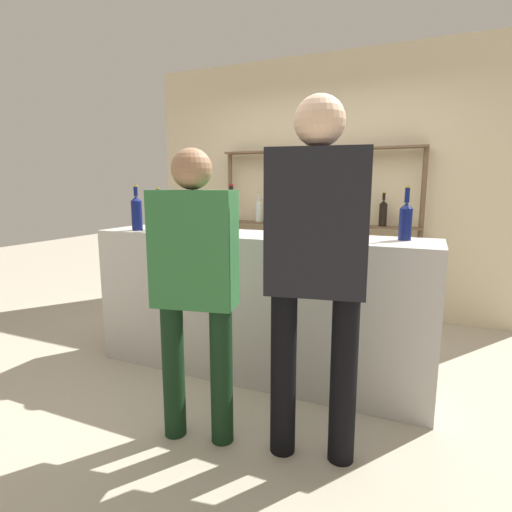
{
  "coord_description": "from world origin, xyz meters",
  "views": [
    {
      "loc": [
        1.14,
        -2.62,
        1.4
      ],
      "look_at": [
        0.0,
        0.0,
        0.9
      ],
      "focal_mm": 28.0,
      "sensor_mm": 36.0,
      "label": 1
    }
  ],
  "objects_px": {
    "counter_bottle_2": "(137,212)",
    "counter_bottle_4": "(159,215)",
    "counter_bottle_1": "(406,220)",
    "server_behind_counter": "(306,236)",
    "wine_glass": "(154,215)",
    "ice_bucket": "(196,217)",
    "counter_bottle_3": "(231,214)",
    "customer_center": "(195,277)",
    "cork_jar": "(300,228)",
    "customer_right": "(316,256)",
    "counter_bottle_0": "(334,218)"
  },
  "relations": [
    {
      "from": "ice_bucket",
      "to": "wine_glass",
      "type": "bearing_deg",
      "value": -177.67
    },
    {
      "from": "counter_bottle_3",
      "to": "customer_right",
      "type": "height_order",
      "value": "customer_right"
    },
    {
      "from": "counter_bottle_4",
      "to": "customer_center",
      "type": "relative_size",
      "value": 0.21
    },
    {
      "from": "counter_bottle_0",
      "to": "server_behind_counter",
      "type": "distance_m",
      "value": 0.89
    },
    {
      "from": "cork_jar",
      "to": "customer_right",
      "type": "bearing_deg",
      "value": -67.14
    },
    {
      "from": "counter_bottle_2",
      "to": "cork_jar",
      "type": "xyz_separation_m",
      "value": [
        1.3,
        0.11,
        -0.08
      ]
    },
    {
      "from": "counter_bottle_2",
      "to": "counter_bottle_4",
      "type": "distance_m",
      "value": 0.19
    },
    {
      "from": "counter_bottle_0",
      "to": "counter_bottle_1",
      "type": "relative_size",
      "value": 0.99
    },
    {
      "from": "counter_bottle_1",
      "to": "counter_bottle_2",
      "type": "bearing_deg",
      "value": -173.51
    },
    {
      "from": "counter_bottle_1",
      "to": "counter_bottle_3",
      "type": "height_order",
      "value": "counter_bottle_3"
    },
    {
      "from": "counter_bottle_4",
      "to": "customer_right",
      "type": "xyz_separation_m",
      "value": [
        1.42,
        -0.65,
        -0.12
      ]
    },
    {
      "from": "cork_jar",
      "to": "server_behind_counter",
      "type": "distance_m",
      "value": 0.9
    },
    {
      "from": "counter_bottle_4",
      "to": "wine_glass",
      "type": "relative_size",
      "value": 2.08
    },
    {
      "from": "wine_glass",
      "to": "ice_bucket",
      "type": "height_order",
      "value": "ice_bucket"
    },
    {
      "from": "server_behind_counter",
      "to": "wine_glass",
      "type": "bearing_deg",
      "value": -51.6
    },
    {
      "from": "server_behind_counter",
      "to": "counter_bottle_2",
      "type": "bearing_deg",
      "value": -51.79
    },
    {
      "from": "ice_bucket",
      "to": "cork_jar",
      "type": "bearing_deg",
      "value": 0.55
    },
    {
      "from": "counter_bottle_2",
      "to": "counter_bottle_4",
      "type": "relative_size",
      "value": 1.05
    },
    {
      "from": "counter_bottle_2",
      "to": "customer_right",
      "type": "xyz_separation_m",
      "value": [
        1.6,
        -0.62,
        -0.13
      ]
    },
    {
      "from": "counter_bottle_1",
      "to": "server_behind_counter",
      "type": "bearing_deg",
      "value": 139.32
    },
    {
      "from": "counter_bottle_4",
      "to": "server_behind_counter",
      "type": "relative_size",
      "value": 0.2
    },
    {
      "from": "counter_bottle_1",
      "to": "customer_center",
      "type": "relative_size",
      "value": 0.22
    },
    {
      "from": "ice_bucket",
      "to": "server_behind_counter",
      "type": "relative_size",
      "value": 0.14
    },
    {
      "from": "wine_glass",
      "to": "server_behind_counter",
      "type": "distance_m",
      "value": 1.34
    },
    {
      "from": "counter_bottle_3",
      "to": "server_behind_counter",
      "type": "xyz_separation_m",
      "value": [
        0.36,
        0.76,
        -0.24
      ]
    },
    {
      "from": "counter_bottle_2",
      "to": "counter_bottle_3",
      "type": "height_order",
      "value": "counter_bottle_3"
    },
    {
      "from": "counter_bottle_4",
      "to": "wine_glass",
      "type": "xyz_separation_m",
      "value": [
        -0.08,
        0.05,
        -0.01
      ]
    },
    {
      "from": "counter_bottle_1",
      "to": "wine_glass",
      "type": "height_order",
      "value": "counter_bottle_1"
    },
    {
      "from": "wine_glass",
      "to": "cork_jar",
      "type": "bearing_deg",
      "value": 1.11
    },
    {
      "from": "counter_bottle_1",
      "to": "customer_right",
      "type": "bearing_deg",
      "value": -112.84
    },
    {
      "from": "counter_bottle_1",
      "to": "wine_glass",
      "type": "xyz_separation_m",
      "value": [
        -1.85,
        -0.14,
        -0.02
      ]
    },
    {
      "from": "counter_bottle_1",
      "to": "counter_bottle_3",
      "type": "bearing_deg",
      "value": -179.28
    },
    {
      "from": "wine_glass",
      "to": "customer_right",
      "type": "distance_m",
      "value": 1.66
    },
    {
      "from": "counter_bottle_0",
      "to": "cork_jar",
      "type": "height_order",
      "value": "counter_bottle_0"
    },
    {
      "from": "counter_bottle_1",
      "to": "counter_bottle_2",
      "type": "height_order",
      "value": "counter_bottle_2"
    },
    {
      "from": "counter_bottle_3",
      "to": "cork_jar",
      "type": "height_order",
      "value": "counter_bottle_3"
    },
    {
      "from": "counter_bottle_4",
      "to": "cork_jar",
      "type": "distance_m",
      "value": 1.11
    },
    {
      "from": "counter_bottle_2",
      "to": "cork_jar",
      "type": "relative_size",
      "value": 2.68
    },
    {
      "from": "cork_jar",
      "to": "customer_right",
      "type": "height_order",
      "value": "customer_right"
    },
    {
      "from": "counter_bottle_0",
      "to": "wine_glass",
      "type": "bearing_deg",
      "value": -174.49
    },
    {
      "from": "counter_bottle_3",
      "to": "customer_right",
      "type": "xyz_separation_m",
      "value": [
        0.88,
        -0.83,
        -0.13
      ]
    },
    {
      "from": "counter_bottle_4",
      "to": "counter_bottle_3",
      "type": "bearing_deg",
      "value": 18.2
    },
    {
      "from": "ice_bucket",
      "to": "customer_right",
      "type": "xyz_separation_m",
      "value": [
        1.13,
        -0.72,
        -0.11
      ]
    },
    {
      "from": "counter_bottle_1",
      "to": "counter_bottle_4",
      "type": "height_order",
      "value": "counter_bottle_1"
    },
    {
      "from": "counter_bottle_1",
      "to": "customer_center",
      "type": "xyz_separation_m",
      "value": [
        -0.98,
        -0.95,
        -0.26
      ]
    },
    {
      "from": "ice_bucket",
      "to": "customer_center",
      "type": "relative_size",
      "value": 0.14
    },
    {
      "from": "customer_right",
      "to": "customer_center",
      "type": "height_order",
      "value": "customer_right"
    },
    {
      "from": "cork_jar",
      "to": "counter_bottle_3",
      "type": "bearing_deg",
      "value": 170.24
    },
    {
      "from": "counter_bottle_3",
      "to": "customer_center",
      "type": "bearing_deg",
      "value": -74.79
    },
    {
      "from": "wine_glass",
      "to": "server_behind_counter",
      "type": "relative_size",
      "value": 0.1
    }
  ]
}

